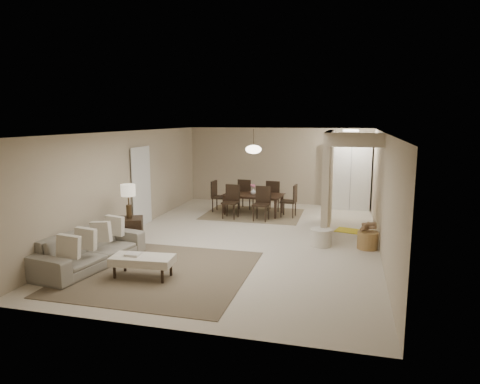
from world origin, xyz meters
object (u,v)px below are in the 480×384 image
(pantry_cabinet, at_px, (351,176))
(round_pouf, at_px, (321,237))
(ottoman_bench, at_px, (143,260))
(side_table, at_px, (130,231))
(sofa, at_px, (90,249))
(wicker_basket, at_px, (368,240))
(dining_table, at_px, (253,204))

(pantry_cabinet, height_order, round_pouf, pantry_cabinet)
(ottoman_bench, bearing_deg, side_table, 119.40)
(sofa, xyz_separation_m, side_table, (0.05, 1.46, -0.03))
(sofa, height_order, wicker_basket, sofa)
(ottoman_bench, relative_size, round_pouf, 2.34)
(ottoman_bench, height_order, round_pouf, ottoman_bench)
(sofa, bearing_deg, side_table, 7.23)
(side_table, bearing_deg, round_pouf, 13.45)
(round_pouf, distance_m, wicker_basket, 1.00)
(pantry_cabinet, height_order, wicker_basket, pantry_cabinet)
(sofa, xyz_separation_m, round_pouf, (4.20, 2.45, -0.15))
(pantry_cabinet, height_order, side_table, pantry_cabinet)
(pantry_cabinet, relative_size, ottoman_bench, 1.84)
(dining_table, bearing_deg, wicker_basket, -35.46)
(sofa, distance_m, side_table, 1.46)
(sofa, relative_size, dining_table, 1.35)
(wicker_basket, bearing_deg, pantry_cabinet, 95.41)
(pantry_cabinet, bearing_deg, round_pouf, -98.02)
(pantry_cabinet, relative_size, dining_table, 1.23)
(side_table, relative_size, wicker_basket, 1.38)
(sofa, xyz_separation_m, wicker_basket, (5.20, 2.48, -0.15))
(round_pouf, xyz_separation_m, dining_table, (-2.16, 2.71, 0.11))
(wicker_basket, bearing_deg, ottoman_bench, -144.84)
(side_table, height_order, dining_table, side_table)
(side_table, bearing_deg, pantry_cabinet, 47.83)
(dining_table, bearing_deg, pantry_cabinet, 34.18)
(ottoman_bench, bearing_deg, dining_table, 76.70)
(pantry_cabinet, height_order, dining_table, pantry_cabinet)
(pantry_cabinet, xyz_separation_m, sofa, (-4.80, -6.70, -0.71))
(side_table, xyz_separation_m, dining_table, (2.00, 3.70, -0.01))
(wicker_basket, relative_size, dining_table, 0.26)
(round_pouf, bearing_deg, ottoman_bench, -136.92)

